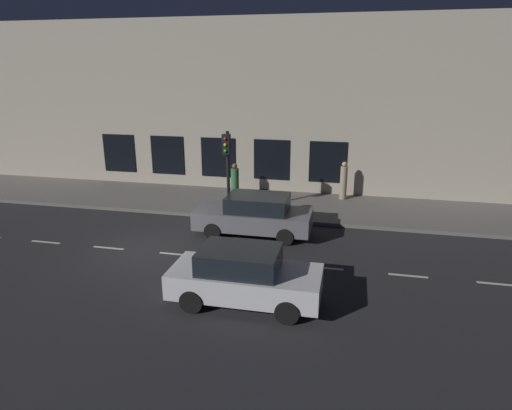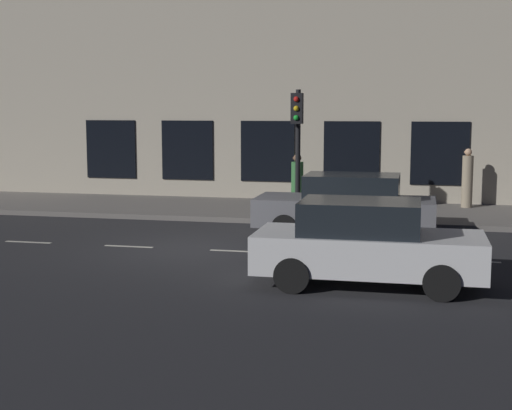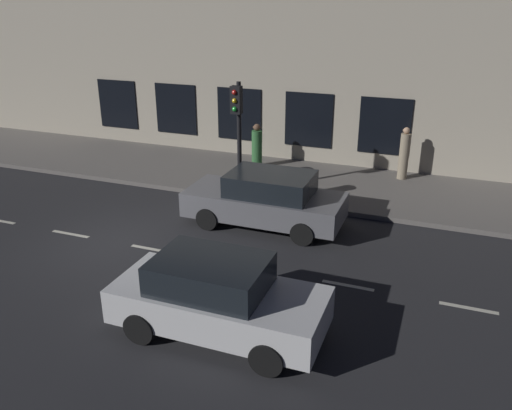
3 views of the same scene
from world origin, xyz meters
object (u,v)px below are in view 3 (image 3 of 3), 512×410
(traffic_light, at_px, (238,119))
(pedestrian_1, at_px, (404,155))
(parked_car_1, at_px, (217,297))
(pedestrian_0, at_px, (257,147))
(trash_bin, at_px, (306,183))
(parked_car_0, at_px, (266,199))

(traffic_light, height_order, pedestrian_1, traffic_light)
(parked_car_1, distance_m, pedestrian_0, 10.24)
(trash_bin, bearing_deg, traffic_light, 105.75)
(pedestrian_1, bearing_deg, pedestrian_0, 92.21)
(parked_car_1, xyz_separation_m, pedestrian_0, (9.82, 2.89, 0.11))
(parked_car_1, height_order, pedestrian_1, pedestrian_1)
(traffic_light, distance_m, pedestrian_1, 6.13)
(traffic_light, relative_size, pedestrian_0, 2.21)
(pedestrian_0, distance_m, trash_bin, 3.48)
(traffic_light, relative_size, pedestrian_1, 1.96)
(parked_car_1, bearing_deg, parked_car_0, -170.61)
(parked_car_0, distance_m, pedestrian_0, 5.05)
(parked_car_0, relative_size, pedestrian_1, 2.45)
(pedestrian_0, relative_size, pedestrian_1, 0.89)
(traffic_light, distance_m, parked_car_1, 7.53)
(traffic_light, height_order, parked_car_1, traffic_light)
(traffic_light, height_order, parked_car_0, traffic_light)
(traffic_light, relative_size, parked_car_1, 0.87)
(pedestrian_0, bearing_deg, trash_bin, -136.61)
(parked_car_0, distance_m, pedestrian_1, 6.09)
(pedestrian_1, bearing_deg, trash_bin, 133.12)
(pedestrian_0, relative_size, trash_bin, 1.80)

